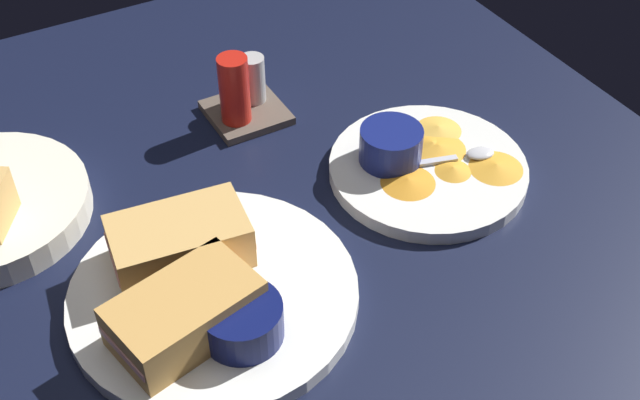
# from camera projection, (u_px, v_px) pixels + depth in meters

# --- Properties ---
(ground_plane) EXTENTS (1.10, 1.10, 0.03)m
(ground_plane) POSITION_uv_depth(u_px,v_px,m) (227.00, 281.00, 0.82)
(ground_plane) COLOR black
(plate_sandwich_main) EXTENTS (0.28, 0.28, 0.02)m
(plate_sandwich_main) POSITION_uv_depth(u_px,v_px,m) (214.00, 295.00, 0.78)
(plate_sandwich_main) COLOR white
(plate_sandwich_main) RESTS_ON ground_plane
(sandwich_half_near) EXTENTS (0.14, 0.09, 0.05)m
(sandwich_half_near) POSITION_uv_depth(u_px,v_px,m) (180.00, 241.00, 0.79)
(sandwich_half_near) COLOR tan
(sandwich_half_near) RESTS_ON plate_sandwich_main
(sandwich_half_far) EXTENTS (0.14, 0.10, 0.05)m
(sandwich_half_far) POSITION_uv_depth(u_px,v_px,m) (185.00, 313.00, 0.72)
(sandwich_half_far) COLOR tan
(sandwich_half_far) RESTS_ON plate_sandwich_main
(ramekin_dark_sauce) EXTENTS (0.07, 0.07, 0.04)m
(ramekin_dark_sauce) POSITION_uv_depth(u_px,v_px,m) (242.00, 320.00, 0.72)
(ramekin_dark_sauce) COLOR #0C144C
(ramekin_dark_sauce) RESTS_ON plate_sandwich_main
(spoon_by_dark_ramekin) EXTENTS (0.03, 0.10, 0.01)m
(spoon_by_dark_ramekin) POSITION_uv_depth(u_px,v_px,m) (209.00, 293.00, 0.77)
(spoon_by_dark_ramekin) COLOR silver
(spoon_by_dark_ramekin) RESTS_ON plate_sandwich_main
(plate_chips_companion) EXTENTS (0.22, 0.22, 0.02)m
(plate_chips_companion) POSITION_uv_depth(u_px,v_px,m) (428.00, 169.00, 0.92)
(plate_chips_companion) COLOR white
(plate_chips_companion) RESTS_ON ground_plane
(ramekin_light_gravy) EXTENTS (0.07, 0.07, 0.04)m
(ramekin_light_gravy) POSITION_uv_depth(u_px,v_px,m) (391.00, 144.00, 0.90)
(ramekin_light_gravy) COLOR navy
(ramekin_light_gravy) RESTS_ON plate_chips_companion
(spoon_by_gravy_ramekin) EXTENTS (0.10, 0.04, 0.01)m
(spoon_by_gravy_ramekin) POSITION_uv_depth(u_px,v_px,m) (469.00, 155.00, 0.92)
(spoon_by_gravy_ramekin) COLOR silver
(spoon_by_gravy_ramekin) RESTS_ON plate_chips_companion
(plantain_chip_scatter) EXTENTS (0.18, 0.17, 0.01)m
(plantain_chip_scatter) POSITION_uv_depth(u_px,v_px,m) (445.00, 156.00, 0.92)
(plantain_chip_scatter) COLOR gold
(plantain_chip_scatter) RESTS_ON plate_chips_companion
(condiment_caddy) EXTENTS (0.09, 0.09, 0.10)m
(condiment_caddy) POSITION_uv_depth(u_px,v_px,m) (243.00, 95.00, 0.98)
(condiment_caddy) COLOR brown
(condiment_caddy) RESTS_ON ground_plane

